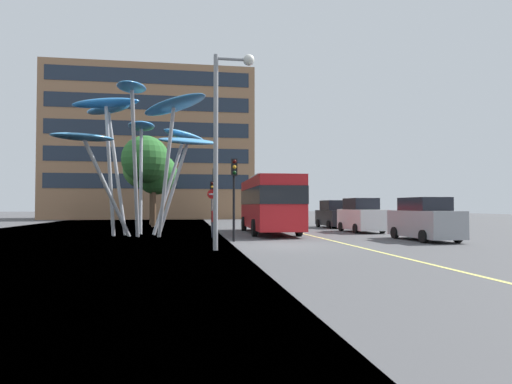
% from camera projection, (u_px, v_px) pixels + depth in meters
% --- Properties ---
extents(ground, '(120.00, 240.00, 0.10)m').
position_uv_depth(ground, '(270.00, 247.00, 18.91)').
color(ground, '#4C4C4F').
extents(red_bus, '(2.95, 9.93, 3.58)m').
position_uv_depth(red_bus, '(269.00, 202.00, 27.47)').
color(red_bus, red).
rests_on(red_bus, ground).
extents(leaf_sculpture, '(9.02, 8.79, 8.14)m').
position_uv_depth(leaf_sculpture, '(142.00, 127.00, 25.52)').
color(leaf_sculpture, '#9EA0A5').
rests_on(leaf_sculpture, ground).
extents(traffic_light_kerb_near, '(0.28, 0.42, 3.92)m').
position_uv_depth(traffic_light_kerb_near, '(234.00, 182.00, 21.09)').
color(traffic_light_kerb_near, black).
rests_on(traffic_light_kerb_near, ground).
extents(traffic_light_kerb_far, '(0.28, 0.42, 3.86)m').
position_uv_depth(traffic_light_kerb_far, '(215.00, 187.00, 25.90)').
color(traffic_light_kerb_far, black).
rests_on(traffic_light_kerb_far, ground).
extents(traffic_light_island_mid, '(0.28, 0.42, 3.41)m').
position_uv_depth(traffic_light_island_mid, '(212.00, 195.00, 31.27)').
color(traffic_light_island_mid, black).
rests_on(traffic_light_island_mid, ground).
extents(car_parked_near, '(1.90, 4.55, 2.10)m').
position_uv_depth(car_parked_near, '(424.00, 220.00, 21.80)').
color(car_parked_near, gray).
rests_on(car_parked_near, ground).
extents(car_parked_mid, '(1.93, 4.24, 2.18)m').
position_uv_depth(car_parked_mid, '(361.00, 216.00, 28.69)').
color(car_parked_mid, silver).
rests_on(car_parked_mid, ground).
extents(car_parked_far, '(2.03, 4.40, 2.12)m').
position_uv_depth(car_parked_far, '(335.00, 215.00, 34.61)').
color(car_parked_far, black).
rests_on(car_parked_far, ground).
extents(street_lamp, '(1.58, 0.44, 7.60)m').
position_uv_depth(street_lamp, '(225.00, 124.00, 17.16)').
color(street_lamp, gray).
rests_on(street_lamp, ground).
extents(tree_pavement_near, '(4.28, 5.20, 7.15)m').
position_uv_depth(tree_pavement_near, '(151.00, 165.00, 35.40)').
color(tree_pavement_near, brown).
rests_on(tree_pavement_near, ground).
extents(tree_pavement_far, '(4.83, 4.69, 7.63)m').
position_uv_depth(tree_pavement_far, '(149.00, 166.00, 40.05)').
color(tree_pavement_far, brown).
rests_on(tree_pavement_far, ground).
extents(pedestrian, '(0.34, 0.34, 1.64)m').
position_uv_depth(pedestrian, '(214.00, 222.00, 24.00)').
color(pedestrian, '#2D3342').
rests_on(pedestrian, ground).
extents(no_entry_sign, '(0.60, 0.12, 2.74)m').
position_uv_depth(no_entry_sign, '(212.00, 204.00, 28.36)').
color(no_entry_sign, gray).
rests_on(no_entry_sign, ground).
extents(backdrop_building, '(26.38, 11.92, 19.59)m').
position_uv_depth(backdrop_building, '(153.00, 147.00, 61.02)').
color(backdrop_building, '#936B4C').
rests_on(backdrop_building, ground).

